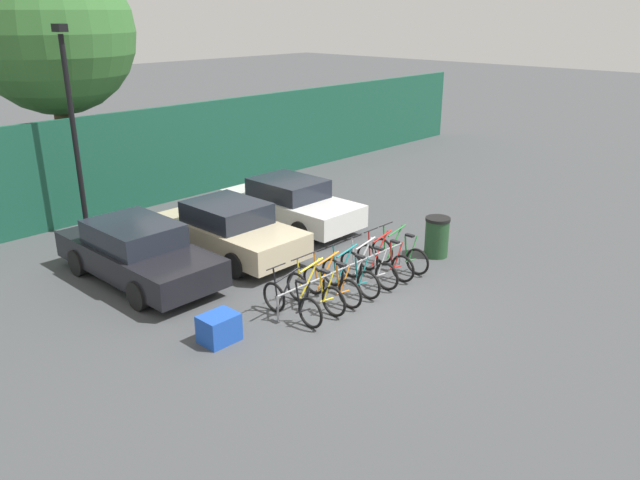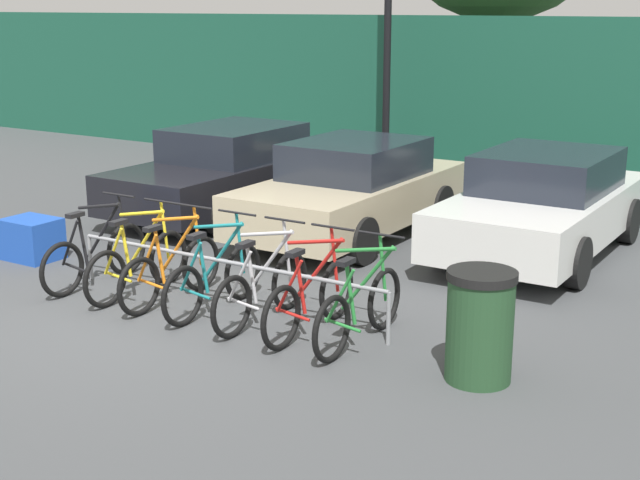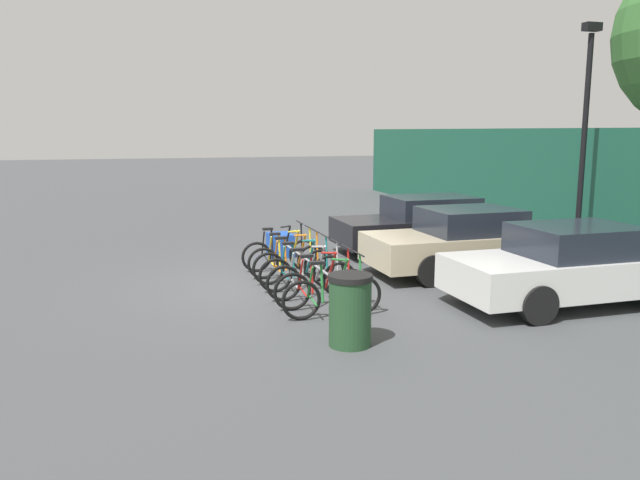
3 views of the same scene
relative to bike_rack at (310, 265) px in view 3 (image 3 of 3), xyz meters
The scene contains 15 objects.
ground_plane 1.06m from the bike_rack, 133.69° to the right, with size 120.00×120.00×0.00m, color #424447.
bike_rack is the anchor object (origin of this frame).
bicycle_black 1.84m from the bike_rack, behind, with size 0.68×1.71×1.05m.
bicycle_yellow 1.15m from the bike_rack, behind, with size 0.68×1.71×1.05m.
bicycle_orange 0.65m from the bike_rack, 166.67° to the right, with size 0.68×1.71×1.05m.
bicycle_teal 0.19m from the bike_rack, 93.40° to the right, with size 0.68×1.71×1.05m.
bicycle_silver 0.67m from the bike_rack, 13.12° to the right, with size 0.68×1.71×1.05m.
bicycle_red 1.26m from the bike_rack, ahead, with size 0.68×1.71×1.05m.
bicycle_green 1.84m from the bike_rack, ahead, with size 0.68×1.71×1.05m.
car_black 4.83m from the bike_rack, 126.42° to the left, with size 1.91×4.56×1.40m.
car_beige 3.60m from the bike_rack, 96.48° to the left, with size 1.91×4.17×1.40m.
car_white 4.68m from the bike_rack, 60.96° to the left, with size 1.91×4.28×1.40m.
lamp_post 8.54m from the bike_rack, 105.24° to the left, with size 0.24×0.44×5.62m.
trash_bin 3.19m from the bike_rack, ahead, with size 0.63×0.63×1.03m.
cargo_crate 3.41m from the bike_rack, behind, with size 0.70×0.56×0.55m, color blue.
Camera 3 is at (11.80, -2.54, 3.01)m, focal length 35.00 mm.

